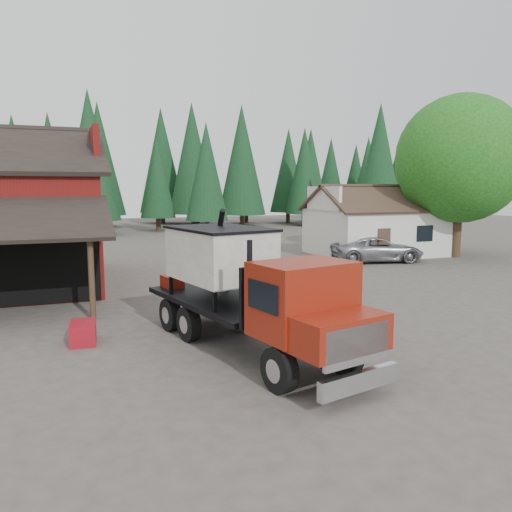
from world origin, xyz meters
name	(u,v)px	position (x,y,z in m)	size (l,w,h in m)	color
ground	(271,319)	(0.00, 0.00, 0.00)	(120.00, 120.00, 0.00)	#473F37
farmhouse	(376,229)	(13.00, 13.00, 1.67)	(8.60, 6.42, 4.65)	silver
deciduous_tree	(461,164)	(17.01, 9.97, 5.91)	(8.00, 8.00, 10.20)	#382619
conifer_backdrop	(127,228)	(0.00, 42.00, 0.00)	(76.00, 16.00, 16.00)	black
near_pine_b	(207,172)	(6.00, 30.00, 5.89)	(3.96, 3.96, 10.40)	#382619
near_pine_c	(379,162)	(22.00, 26.00, 6.89)	(4.84, 4.84, 12.40)	#382619
near_pine_d	(90,155)	(-4.00, 34.00, 7.39)	(5.28, 5.28, 13.40)	#382619
feed_truck	(247,286)	(-1.82, -2.75, 1.77)	(4.04, 8.68, 3.79)	black
silver_car	(377,249)	(11.07, 10.00, 0.75)	(2.50, 5.43, 1.51)	#999BA0
equip_box	(83,333)	(-6.00, -0.51, 0.30)	(0.70, 1.10, 0.60)	maroon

